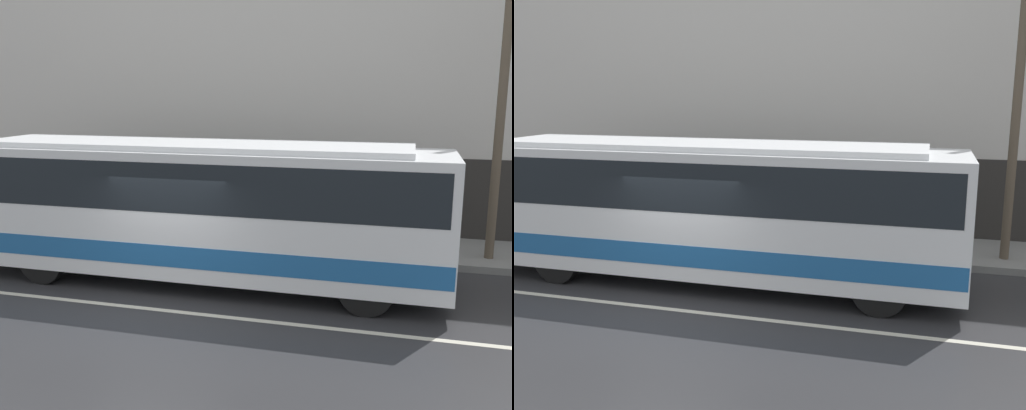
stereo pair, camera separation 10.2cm
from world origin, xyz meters
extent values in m
plane|color=#2D2D30|center=(0.00, 0.00, 0.00)|extent=(60.00, 60.00, 0.00)
cube|color=gray|center=(0.00, 5.32, 0.09)|extent=(60.00, 2.64, 0.17)
cube|color=silver|center=(0.00, 6.79, 4.75)|extent=(60.00, 0.30, 9.51)
cube|color=#2D2B28|center=(0.00, 6.62, 1.19)|extent=(60.00, 0.06, 2.38)
cube|color=beige|center=(0.00, 0.00, 0.00)|extent=(54.00, 0.14, 0.01)
cube|color=white|center=(0.04, 1.89, 1.67)|extent=(11.07, 2.48, 2.64)
cube|color=#1E5999|center=(0.04, 1.89, 0.90)|extent=(11.02, 2.51, 0.45)
cube|color=black|center=(0.04, 1.89, 2.31)|extent=(10.74, 2.50, 1.00)
cube|color=orange|center=(5.53, 1.89, 2.80)|extent=(0.12, 1.86, 0.28)
cube|color=white|center=(0.04, 1.89, 3.05)|extent=(9.41, 2.11, 0.12)
cylinder|color=black|center=(3.98, 0.81, 0.53)|extent=(1.05, 0.28, 1.05)
cylinder|color=black|center=(3.98, 2.97, 0.53)|extent=(1.05, 0.28, 1.05)
cylinder|color=black|center=(-3.09, 0.81, 0.53)|extent=(1.05, 0.28, 1.05)
cylinder|color=black|center=(-3.09, 2.97, 0.53)|extent=(1.05, 0.28, 1.05)
cylinder|color=brown|center=(6.64, 4.82, 3.79)|extent=(0.21, 0.21, 7.23)
cylinder|color=#1E5933|center=(-2.00, 5.66, 0.87)|extent=(0.36, 0.36, 1.39)
sphere|color=tan|center=(-2.00, 5.66, 1.69)|extent=(0.25, 0.25, 0.25)
camera|label=1|loc=(4.65, -9.64, 4.27)|focal=40.00mm
camera|label=2|loc=(4.75, -9.62, 4.27)|focal=40.00mm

